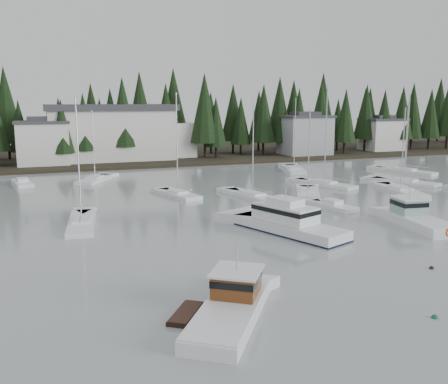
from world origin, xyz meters
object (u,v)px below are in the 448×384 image
object	(u,v)px
lobster_boat_teal	(416,220)
sailboat_3	(178,195)
runabout_3	(23,184)
sailboat_5	(324,185)
lobster_boat_brown	(229,309)
sailboat_0	(294,170)
sailboat_7	(95,181)
house_west	(43,142)
sailboat_13	(308,194)
house_east_a	(305,134)
sailboat_2	(404,183)
sailboat_8	(253,197)
sailboat_11	(82,224)
cabin_cruiser_center	(288,224)
runabout_1	(332,207)
sailboat_1	(404,172)
harbor_inn	(122,133)
sailboat_12	(400,191)
house_east_b	(382,134)

from	to	relation	value
lobster_boat_teal	sailboat_3	size ratio (longest dim) A/B	0.69
runabout_3	sailboat_5	bearing A→B (deg)	-121.33
lobster_boat_brown	sailboat_0	world-z (taller)	sailboat_0
sailboat_5	runabout_3	xyz separation A→B (m)	(-41.07, 15.68, 0.05)
lobster_boat_brown	sailboat_7	bearing A→B (deg)	36.94
sailboat_3	sailboat_7	distance (m)	18.52
house_west	sailboat_7	bearing A→B (deg)	-70.36
lobster_boat_teal	sailboat_13	world-z (taller)	sailboat_13
house_east_a	sailboat_2	bearing A→B (deg)	-96.23
sailboat_8	runabout_3	bearing A→B (deg)	40.28
sailboat_11	house_east_a	bearing A→B (deg)	-40.69
cabin_cruiser_center	lobster_boat_teal	bearing A→B (deg)	-121.15
runabout_1	house_east_a	bearing A→B (deg)	-38.35
sailboat_0	runabout_1	xyz separation A→B (m)	(-10.56, -29.18, 0.07)
sailboat_8	sailboat_2	bearing A→B (deg)	-98.25
house_east_a	sailboat_1	xyz separation A→B (m)	(4.00, -27.69, -4.84)
house_west	lobster_boat_teal	size ratio (longest dim) A/B	1.01
harbor_inn	sailboat_7	xyz separation A→B (m)	(-7.90, -23.36, -5.72)
sailboat_13	sailboat_7	bearing A→B (deg)	77.80
lobster_boat_teal	sailboat_7	xyz separation A→B (m)	(-26.76, 39.40, -0.55)
cabin_cruiser_center	runabout_3	bearing A→B (deg)	11.62
house_west	sailboat_1	bearing A→B (deg)	-26.32
cabin_cruiser_center	sailboat_11	size ratio (longest dim) A/B	0.92
house_east_a	runabout_1	size ratio (longest dim) A/B	1.62
house_east_a	lobster_boat_brown	world-z (taller)	house_east_a
runabout_3	sailboat_8	bearing A→B (deg)	-137.00
sailboat_8	sailboat_12	distance (m)	20.61
lobster_boat_brown	sailboat_7	size ratio (longest dim) A/B	0.82
sailboat_5	runabout_3	distance (m)	43.97
sailboat_1	sailboat_2	bearing A→B (deg)	120.49
cabin_cruiser_center	sailboat_0	size ratio (longest dim) A/B	0.92
sailboat_11	lobster_boat_brown	bearing A→B (deg)	-159.29
cabin_cruiser_center	lobster_boat_teal	xyz separation A→B (m)	(12.93, -2.20, -0.15)
lobster_boat_teal	runabout_3	size ratio (longest dim) A/B	1.40
runabout_1	sailboat_13	bearing A→B (deg)	-23.40
sailboat_8	house_east_b	bearing A→B (deg)	-64.18
sailboat_13	sailboat_0	bearing A→B (deg)	4.08
sailboat_3	sailboat_0	bearing A→B (deg)	-73.58
sailboat_2	runabout_3	distance (m)	56.19
house_west	sailboat_11	bearing A→B (deg)	-86.38
lobster_boat_teal	lobster_boat_brown	bearing A→B (deg)	125.56
house_east_b	sailboat_0	size ratio (longest dim) A/B	0.73
cabin_cruiser_center	sailboat_8	size ratio (longest dim) A/B	0.93
lobster_boat_brown	sailboat_13	bearing A→B (deg)	-1.25
sailboat_5	sailboat_8	world-z (taller)	sailboat_5
sailboat_1	sailboat_11	world-z (taller)	sailboat_11
sailboat_12	runabout_1	xyz separation A→B (m)	(-14.22, -5.76, 0.08)
sailboat_8	sailboat_12	world-z (taller)	sailboat_8
sailboat_12	sailboat_13	bearing A→B (deg)	88.54
sailboat_1	runabout_3	xyz separation A→B (m)	(-61.20, 8.56, 0.07)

